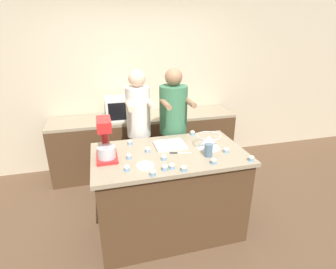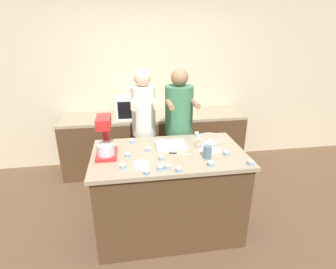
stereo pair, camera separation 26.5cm
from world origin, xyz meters
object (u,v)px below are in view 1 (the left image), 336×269
Objects in this scene: cupcake_11 at (129,156)px; baking_tray at (170,145)px; cupcake_8 at (164,157)px; person_left at (139,135)px; cupcake_2 at (127,168)px; stand_mixer at (105,142)px; cupcake_3 at (148,149)px; cupcake_13 at (226,150)px; person_right at (173,133)px; cupcake_9 at (107,148)px; small_plate at (145,166)px; knife at (179,153)px; cupcake_12 at (251,158)px; cupcake_6 at (165,167)px; microwave_oven at (121,108)px; cupcake_7 at (153,173)px; cupcake_5 at (192,133)px; drinking_glass at (208,150)px; cupcake_4 at (130,142)px; cupcake_0 at (172,166)px; mixing_bowl at (209,141)px; cupcake_1 at (184,168)px; cupcake_10 at (214,161)px.

baking_tray is at bearing 21.42° from cupcake_11.
cupcake_11 is at bearing 160.23° from cupcake_8.
person_left is 0.96m from cupcake_2.
stand_mixer is 0.44m from cupcake_3.
cupcake_8 is at bearing 179.73° from cupcake_13.
baking_tray is at bearing 10.72° from stand_mixer.
cupcake_9 is at bearing -153.08° from person_right.
small_plate is 0.43m from knife.
cupcake_3 reaches higher than baking_tray.
cupcake_2 and cupcake_12 have the same top height.
cupcake_8 is (-0.18, -0.10, 0.02)m from knife.
baking_tray is 5.97× the size of cupcake_6.
cupcake_12 is at bearing -65.30° from person_right.
person_left is 1.38m from cupcake_12.
microwave_oven is 1.86m from cupcake_7.
cupcake_11 is at bearing -153.32° from cupcake_3.
person_right is 31.10× the size of cupcake_5.
drinking_glass is at bearing -94.38° from cupcake_5.
cupcake_2 is 0.51m from cupcake_9.
cupcake_3 and cupcake_4 have the same top height.
cupcake_0 is at bearing -40.77° from cupcake_11.
person_left is 31.07× the size of cupcake_11.
mixing_bowl is 0.56m from cupcake_8.
microwave_oven is 1.26m from cupcake_9.
cupcake_2 is 1.00× the size of cupcake_8.
knife is at bearing -77.64° from baking_tray.
cupcake_0 is at bearing -81.53° from cupcake_8.
cupcake_2 is at bearing -142.28° from cupcake_5.
cupcake_1 and cupcake_5 have the same top height.
cupcake_1 is at bearing -145.80° from drinking_glass.
cupcake_10 reaches higher than small_plate.
cupcake_0 is at bearing -9.82° from cupcake_2.
baking_tray is at bearing 87.49° from cupcake_1.
cupcake_11 is at bearing 162.75° from cupcake_12.
cupcake_2 is at bearing -105.61° from person_left.
cupcake_9 is at bearing 119.19° from cupcake_7.
cupcake_4 is (-0.02, -1.15, -0.07)m from microwave_oven.
cupcake_11 is 1.00× the size of cupcake_13.
cupcake_11 is (-0.75, 0.31, 0.00)m from cupcake_10.
cupcake_5 is (0.60, -0.25, 0.06)m from person_left.
microwave_oven is at bearing 98.63° from cupcake_0.
microwave_oven is 1.49m from cupcake_11.
cupcake_11 is 1.00× the size of cupcake_12.
cupcake_6 is 1.00× the size of cupcake_9.
mixing_bowl is 4.68× the size of cupcake_6.
microwave_oven is 1.84m from cupcake_13.
cupcake_6 is (0.49, -0.37, -0.15)m from stand_mixer.
cupcake_1 is 1.00× the size of cupcake_13.
cupcake_9 is (-0.64, 0.63, 0.00)m from cupcake_1.
cupcake_7 is 1.00× the size of cupcake_8.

